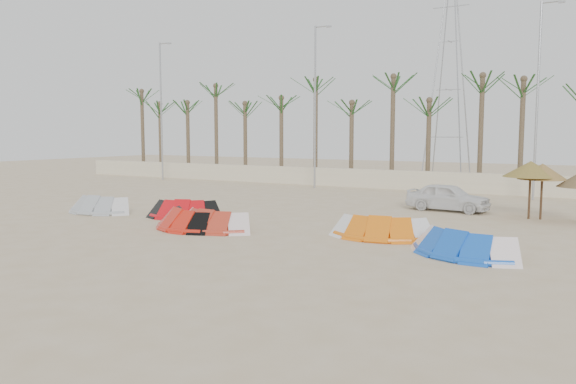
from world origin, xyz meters
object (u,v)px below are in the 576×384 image
Objects in this scene: kite_red_left at (189,208)px; car at (448,197)px; parasol_left at (531,169)px; kite_red_right at (216,219)px; kite_grey at (103,204)px; parasol_mid at (542,172)px; kite_orange at (385,226)px; kite_red_mid at (188,218)px; kite_blue at (464,242)px.

car reaches higher than kite_red_left.
kite_red_right is at bearing -138.32° from parasol_left.
parasol_mid is at bearing 23.76° from kite_grey.
parasol_left is (3.96, 7.41, 1.79)m from kite_orange.
kite_red_left is at bearing 135.40° from car.
parasol_mid is (11.93, 9.58, 1.69)m from kite_red_mid.
kite_red_mid and kite_orange have the same top height.
car is (0.19, 8.23, 0.26)m from kite_orange.
parasol_left is (10.29, 9.16, 1.79)m from kite_red_right.
kite_blue is at bearing 0.92° from kite_red_right.
kite_red_left is 3.62m from kite_red_right.
kite_grey is 0.96× the size of kite_red_left.
kite_red_right is 6.57m from kite_orange.
kite_red_mid is at bearing -177.46° from kite_blue.
kite_orange is (9.38, -0.20, 0.00)m from kite_red_left.
parasol_left reaches higher than parasol_mid.
parasol_left reaches higher than kite_orange.
kite_orange is at bearing 15.50° from kite_red_right.
kite_orange is 8.88m from parasol_mid.
kite_blue is at bearing -3.33° from kite_grey.
car is (7.69, 10.30, 0.26)m from kite_red_mid.
parasol_left is 4.15m from car.
parasol_mid reaches higher than kite_orange.
kite_blue is 1.56× the size of parasol_left.
kite_red_right is 0.95× the size of kite_orange.
kite_red_mid and kite_red_right have the same top height.
kite_orange is at bearing -175.92° from car.
parasol_left is at bearing -167.74° from parasol_mid.
kite_red_right is 14.30m from parasol_mid.
kite_red_mid is at bearing -164.61° from kite_red_right.
parasol_mid reaches higher than kite_red_mid.
kite_red_left and kite_orange have the same top height.
kite_red_left is (4.61, 0.80, -0.00)m from kite_grey.
kite_red_right is 13.89m from parasol_left.
kite_red_right is at bearing -179.08° from kite_blue.
kite_grey is at bearing 176.67° from kite_blue.
kite_red_left is 0.96× the size of kite_orange.
kite_blue is (17.19, -1.00, 0.00)m from kite_grey.
kite_grey is 20.20m from parasol_mid.
kite_red_right is (3.05, -1.96, 0.00)m from kite_red_left.
kite_red_mid is 0.92× the size of car.
kite_orange and kite_blue have the same top height.
parasol_left reaches higher than kite_red_right.
kite_orange is at bearing -1.24° from kite_red_left.
kite_grey is at bearing 167.20° from kite_red_mid.
kite_grey and kite_blue have the same top height.
kite_red_left is 1.48× the size of parasol_mid.
kite_orange is at bearing 153.42° from kite_blue.
kite_blue is at bearing -8.16° from kite_red_left.
parasol_left is 0.49m from parasol_mid.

